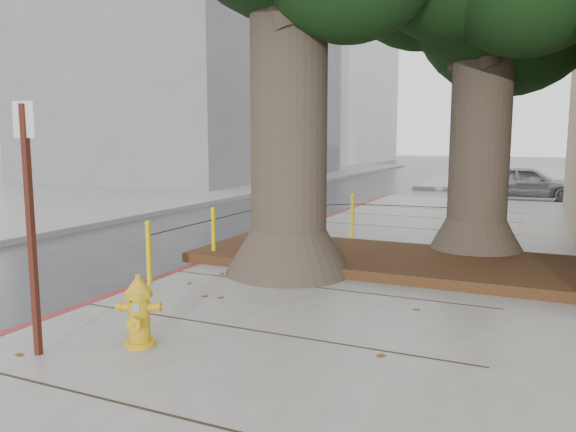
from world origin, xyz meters
name	(u,v)px	position (x,y,z in m)	size (l,w,h in m)	color
ground	(217,337)	(0.00, 0.00, 0.00)	(140.00, 140.00, 0.00)	#28282B
sidewalk_opposite	(40,197)	(-14.00, 10.00, 0.07)	(14.00, 60.00, 0.15)	slate
curb_red	(194,269)	(-2.00, 2.50, 0.07)	(0.14, 26.00, 0.16)	maroon
planter_bed	(381,259)	(0.90, 3.90, 0.23)	(6.40, 2.60, 0.16)	black
building_far_grey	(193,72)	(-15.00, 22.00, 6.00)	(12.00, 16.00, 12.00)	slate
building_far_white	(313,83)	(-17.00, 45.00, 7.50)	(12.00, 18.00, 15.00)	silver
bollard_ring	(298,224)	(-0.87, 4.38, 0.66)	(3.79, 5.39, 0.95)	gold
fire_hydrant	(139,311)	(-0.37, -0.90, 0.52)	(0.41, 0.41, 0.76)	gold
signpost	(30,215)	(-1.14, -1.51, 1.56)	(0.25, 0.06, 2.49)	#471911
car_silver	(527,182)	(2.83, 17.64, 0.63)	(1.50, 3.73, 1.27)	#98989C
car_dark	(212,172)	(-12.41, 19.68, 0.56)	(1.57, 3.87, 1.12)	black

